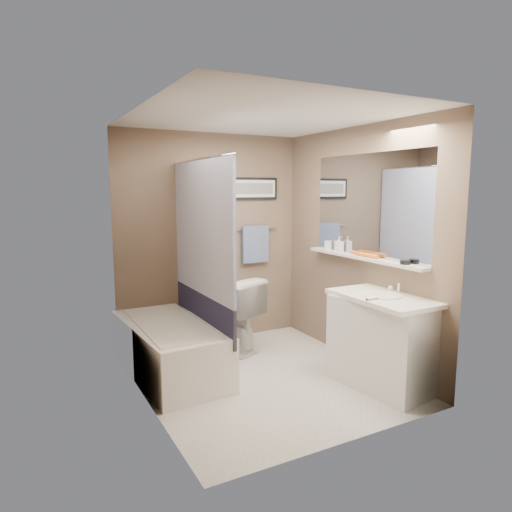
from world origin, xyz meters
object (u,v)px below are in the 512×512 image
glass_jar (328,245)px  soap_bottle (339,244)px  bathtub (169,349)px  toilet (227,314)px  hair_brush_front (369,255)px  hair_brush_back (359,253)px  vanity (382,343)px  candle_bowl_near (405,262)px

glass_jar → soap_bottle: 0.20m
bathtub → toilet: toilet is taller
hair_brush_front → glass_jar: bearing=90.0°
hair_brush_back → hair_brush_front: bearing=-90.0°
bathtub → glass_jar: bearing=-7.0°
bathtub → vanity: bearing=-39.8°
bathtub → toilet: size_ratio=1.81×
vanity → bathtub: bearing=136.3°
hair_brush_front → hair_brush_back: bearing=90.0°
hair_brush_front → soap_bottle: soap_bottle is taller
toilet → soap_bottle: (1.02, -0.64, 0.78)m
hair_brush_back → soap_bottle: soap_bottle is taller
vanity → hair_brush_back: size_ratio=4.09×
toilet → soap_bottle: size_ratio=5.10×
vanity → hair_brush_front: size_ratio=4.09×
bathtub → hair_brush_front: 2.14m
bathtub → toilet: (0.76, 0.34, 0.16)m
toilet → soap_bottle: bearing=126.9°
toilet → glass_jar: (1.02, -0.45, 0.75)m
glass_jar → hair_brush_back: bearing=-90.0°
bathtub → hair_brush_back: size_ratio=6.82×
toilet → vanity: (0.84, -1.51, -0.01)m
vanity → soap_bottle: bearing=70.6°
bathtub → hair_brush_front: size_ratio=6.82×
hair_brush_front → bathtub: bearing=156.7°
glass_jar → soap_bottle: soap_bottle is taller
vanity → hair_brush_back: bearing=64.2°
toilet → hair_brush_back: size_ratio=3.76×
hair_brush_front → glass_jar: (0.00, 0.66, 0.03)m
vanity → candle_bowl_near: candle_bowl_near is taller
bathtub → glass_jar: size_ratio=15.00×
bathtub → vanity: (1.60, -1.17, 0.15)m
bathtub → candle_bowl_near: candle_bowl_near is taller
hair_brush_back → soap_bottle: size_ratio=1.36×
candle_bowl_near → soap_bottle: bearing=90.0°
vanity → candle_bowl_near: size_ratio=10.00×
candle_bowl_near → soap_bottle: soap_bottle is taller
candle_bowl_near → soap_bottle: 0.93m
vanity → hair_brush_back: (0.19, 0.56, 0.74)m
hair_brush_front → glass_jar: size_ratio=2.20×
vanity → hair_brush_back: 0.94m
vanity → glass_jar: (0.19, 1.06, 0.77)m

